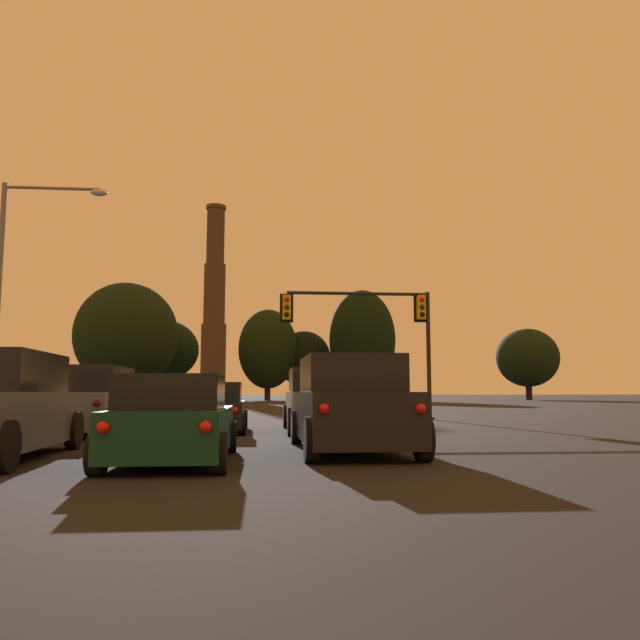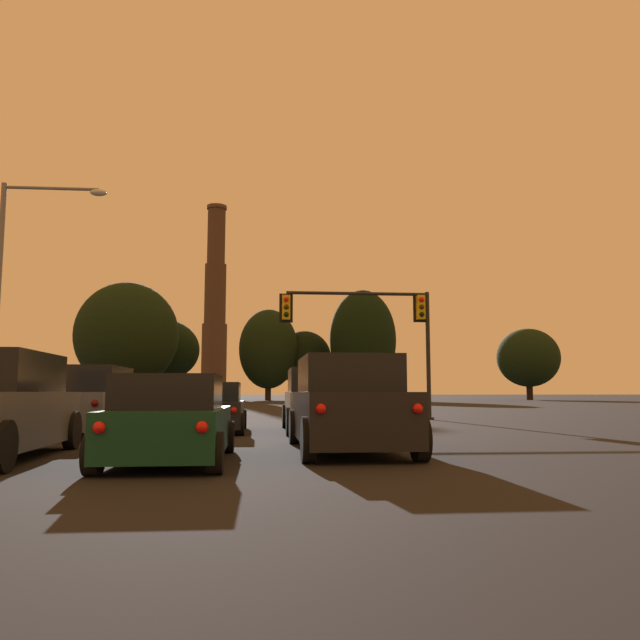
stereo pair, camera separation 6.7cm
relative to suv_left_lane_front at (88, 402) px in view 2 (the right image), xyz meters
name	(u,v)px [view 2 (the right image)]	position (x,y,z in m)	size (l,w,h in m)	color
suv_left_lane_front	(88,402)	(0.00, 0.00, 0.00)	(2.17, 4.93, 1.86)	#4C4F54
suv_right_lane_second	(348,405)	(6.45, -5.29, 0.00)	(2.16, 4.93, 1.86)	black
hatchback_center_lane_second	(172,422)	(3.28, -7.04, -0.23)	(1.92, 4.11, 1.44)	#0F3823
hatchback_center_lane_front	(213,409)	(3.29, 0.93, -0.23)	(1.95, 4.13, 1.44)	black
suv_right_lane_front	(319,401)	(6.43, 1.06, 0.00)	(2.10, 4.91, 1.86)	gray
traffic_light_overhead_right	(377,320)	(9.54, 8.56, 3.33)	(6.59, 0.50, 5.47)	black
street_lamp	(16,273)	(-4.51, 6.16, 4.68)	(3.91, 0.36, 9.03)	slate
smokestack	(215,321)	(-5.43, 106.05, 14.19)	(7.88, 7.88, 38.56)	#3C2B22
treeline_far_left	(162,350)	(-9.94, 71.89, 6.18)	(10.60, 9.54, 11.49)	black
treeline_center_right	(304,359)	(10.34, 73.36, 5.15)	(7.96, 7.16, 10.10)	black
treeline_right_mid	(363,340)	(18.38, 69.05, 7.58)	(9.36, 8.43, 15.56)	black
treeline_left_mid	(127,335)	(-12.88, 62.99, 7.42)	(12.97, 11.67, 15.11)	black
treeline_center_left	(528,358)	(44.03, 72.79, 5.39)	(9.37, 8.44, 10.67)	black
treeline_far_right	(268,349)	(5.12, 71.06, 6.37)	(8.33, 7.50, 12.93)	black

